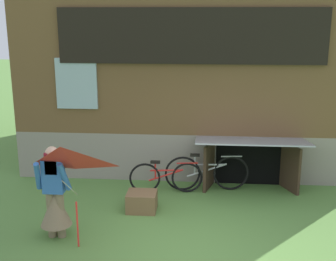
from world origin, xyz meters
name	(u,v)px	position (x,y,z in m)	size (l,w,h in m)	color
ground_plane	(183,250)	(0.00, 0.00, 0.00)	(60.00, 60.00, 0.00)	#56843D
log_house	(194,62)	(0.00, 5.73, 2.40)	(7.84, 6.59, 4.80)	gray
person	(55,200)	(-2.14, 0.27, 0.67)	(0.61, 0.52, 1.59)	#7F6B51
kite	(62,178)	(-1.78, -0.35, 1.30)	(1.06, 1.16, 1.62)	red
bicycle_silver	(207,173)	(0.38, 2.54, 0.39)	(1.78, 0.23, 0.81)	black
bicycle_red	(166,177)	(-0.47, 2.33, 0.34)	(1.53, 0.22, 0.70)	black
wooden_crate	(142,201)	(-0.85, 1.41, 0.18)	(0.56, 0.48, 0.37)	brown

